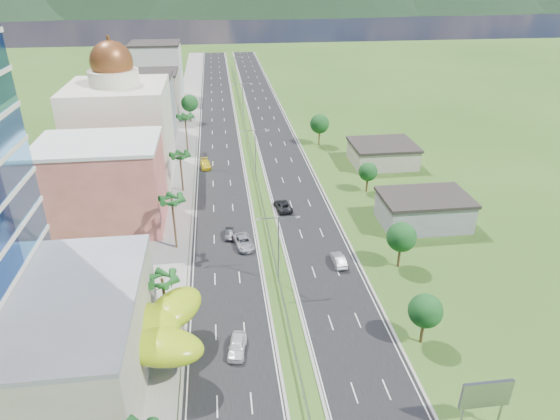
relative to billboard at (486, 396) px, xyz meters
name	(u,v)px	position (x,y,z in m)	size (l,w,h in m)	color
ground	(288,326)	(-17.00, 18.00, -4.42)	(500.00, 500.00, 0.00)	#2D5119
road_left	(219,126)	(-24.50, 108.00, -4.40)	(11.00, 260.00, 0.04)	black
road_right	(270,124)	(-9.50, 108.00, -4.40)	(11.00, 260.00, 0.04)	black
sidewalk_left	(185,127)	(-34.00, 108.00, -4.36)	(7.00, 260.00, 0.12)	gray
median_guardrail	(249,143)	(-17.00, 89.99, -3.80)	(0.10, 216.06, 0.76)	gray
streetlight_median_b	(278,243)	(-17.00, 28.00, 2.33)	(6.04, 0.25, 11.00)	gray
streetlight_median_c	(255,149)	(-17.00, 68.00, 2.33)	(6.04, 0.25, 11.00)	gray
streetlight_median_d	(243,98)	(-17.00, 113.00, 2.33)	(6.04, 0.25, 11.00)	gray
streetlight_median_e	(236,68)	(-17.00, 158.00, 2.33)	(6.04, 0.25, 11.00)	gray
mall_podium	(1,347)	(-49.00, 12.00, 1.08)	(30.00, 24.00, 11.00)	#A09A84
lime_canopy	(120,329)	(-37.00, 14.00, 0.57)	(18.00, 15.00, 7.40)	#98BB12
pink_shophouse	(103,186)	(-45.00, 50.00, 3.08)	(20.00, 15.00, 15.00)	#BD584D
domed_building	(121,126)	(-45.00, 73.00, 6.93)	(20.00, 20.00, 28.70)	beige
midrise_grey	(142,110)	(-44.00, 98.00, 3.58)	(16.00, 15.00, 16.00)	gray
midrise_beige	(151,96)	(-44.00, 120.00, 2.08)	(16.00, 15.00, 13.00)	#A09A84
midrise_white	(157,72)	(-44.00, 143.00, 4.58)	(16.00, 15.00, 18.00)	silver
billboard	(486,396)	(0.00, 0.00, 0.00)	(5.20, 0.35, 6.20)	gray
shed_near	(423,211)	(11.00, 43.00, -1.92)	(15.00, 10.00, 5.00)	gray
shed_far	(382,155)	(13.00, 73.00, -2.22)	(14.00, 12.00, 4.40)	#A09A84
palm_tree_b	(162,281)	(-32.50, 20.00, 2.64)	(3.60, 3.60, 8.10)	#47301C
palm_tree_c	(172,202)	(-32.50, 40.00, 4.08)	(3.60, 3.60, 9.60)	#47301C
palm_tree_d	(180,157)	(-32.50, 63.00, 3.12)	(3.60, 3.60, 8.60)	#47301C
palm_tree_e	(185,118)	(-32.50, 88.00, 3.89)	(3.60, 3.60, 9.40)	#47301C
leafy_tree_lfar	(190,103)	(-32.50, 113.00, 1.16)	(4.90, 4.90, 8.05)	#47301C
leafy_tree_ra	(425,311)	(-1.00, 13.00, 0.35)	(4.20, 4.20, 6.90)	#47301C
leafy_tree_rb	(401,237)	(2.00, 30.00, 0.76)	(4.55, 4.55, 7.47)	#47301C
leafy_tree_rc	(368,172)	(5.00, 58.00, -0.05)	(3.85, 3.85, 6.33)	#47301C
leafy_tree_rd	(320,124)	(1.00, 88.00, 1.16)	(4.90, 4.90, 8.05)	#47301C
mountain_ridge	(284,12)	(43.00, 468.00, -4.42)	(860.00, 140.00, 90.00)	black
car_white_near_left	(237,346)	(-23.77, 14.13, -3.54)	(1.98, 4.91, 1.67)	white
car_dark_left	(229,234)	(-23.72, 42.47, -3.74)	(1.35, 3.88, 1.28)	black
car_silver_mid_left	(243,242)	(-21.48, 39.01, -3.57)	(2.70, 5.86, 1.63)	#A0A1A7
car_yellow_far_left	(205,164)	(-27.99, 75.60, -3.60)	(2.20, 5.40, 1.57)	yellow
car_silver_right	(339,260)	(-7.08, 31.73, -3.59)	(1.67, 4.78, 1.58)	#ADB0B5
car_dark_far_right	(283,206)	(-13.19, 51.87, -3.59)	(2.62, 5.69, 1.58)	black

